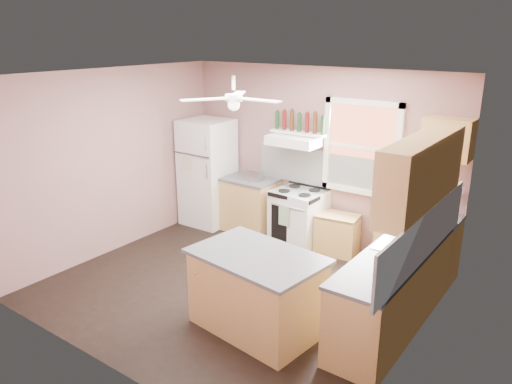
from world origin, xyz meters
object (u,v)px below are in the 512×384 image
Objects in this scene: toaster at (254,175)px; cart at (337,234)px; refrigerator at (208,172)px; stove at (299,218)px; island at (257,293)px.

toaster is 0.46× the size of cart.
cart is at bearing 2.00° from refrigerator.
refrigerator is 2.98× the size of cart.
refrigerator is 1.81m from stove.
toaster reaches higher than cart.
refrigerator is 0.92m from toaster.
stove is 0.66m from cart.
cart is at bearing 7.07° from stove.
refrigerator is 2.08× the size of stove.
refrigerator is 3.40m from island.
island is (0.85, -2.28, 0.00)m from stove.
stove is 1.43× the size of cart.
refrigerator is at bearing -179.36° from toaster.
island is (2.59, -2.16, -0.47)m from refrigerator.
stove is at bearing 175.38° from cart.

